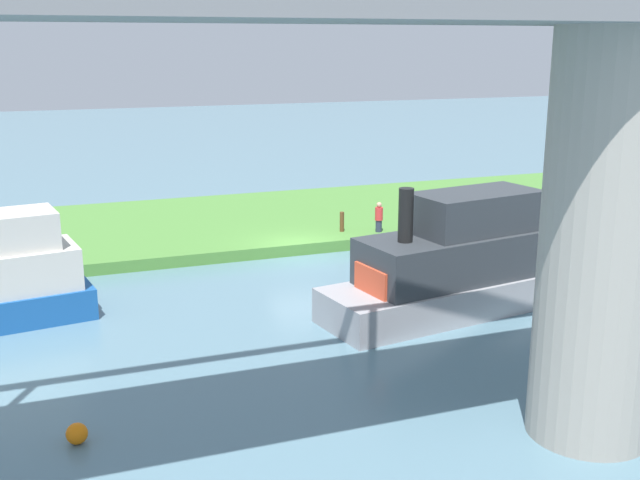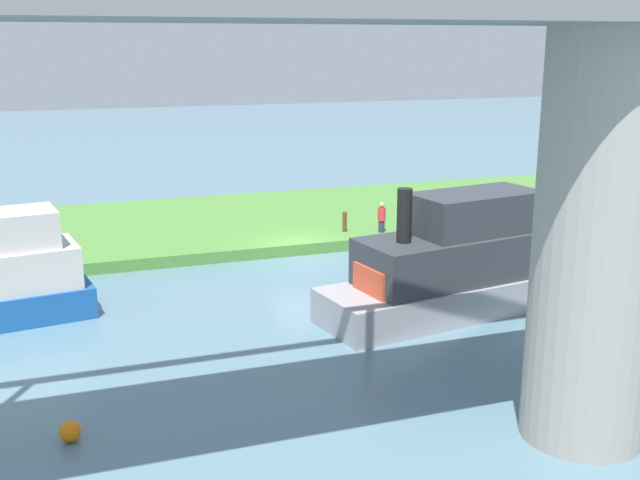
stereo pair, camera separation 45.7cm
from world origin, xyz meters
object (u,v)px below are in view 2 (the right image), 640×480
marker_buoy (70,432)px  mooring_post (345,222)px  riverboat_paddlewheel (453,265)px  pontoon_yellow (581,239)px  bridge_pylon (597,243)px  person_on_bank (382,217)px

marker_buoy → mooring_post: bearing=-130.2°
riverboat_paddlewheel → pontoon_yellow: size_ratio=1.82×
pontoon_yellow → bridge_pylon: bearing=52.3°
person_on_bank → marker_buoy: bearing=45.2°
marker_buoy → riverboat_paddlewheel: bearing=-158.8°
bridge_pylon → pontoon_yellow: size_ratio=1.87×
bridge_pylon → marker_buoy: bridge_pylon is taller
bridge_pylon → pontoon_yellow: 17.52m
riverboat_paddlewheel → mooring_post: bearing=-89.8°
bridge_pylon → riverboat_paddlewheel: bearing=-98.6°
riverboat_paddlewheel → pontoon_yellow: riverboat_paddlewheel is taller
mooring_post → pontoon_yellow: size_ratio=0.18×
mooring_post → pontoon_yellow: 10.49m
mooring_post → marker_buoy: size_ratio=1.83×
mooring_post → marker_buoy: (12.59, 14.92, -0.71)m
person_on_bank → riverboat_paddlewheel: 9.50m
bridge_pylon → riverboat_paddlewheel: (-1.29, -8.55, -3.01)m
pontoon_yellow → marker_buoy: (21.76, 9.85, -0.32)m
bridge_pylon → person_on_bank: bearing=-98.9°
riverboat_paddlewheel → pontoon_yellow: (-9.13, -4.94, -1.09)m
bridge_pylon → marker_buoy: (11.35, -3.64, -4.41)m
marker_buoy → pontoon_yellow: bearing=-155.7°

